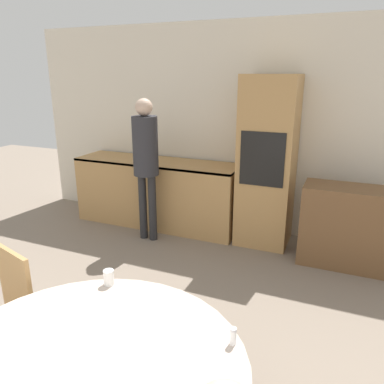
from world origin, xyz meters
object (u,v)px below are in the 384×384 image
at_px(sideboard, 352,227).
at_px(chair_far_left, 5,315).
at_px(cup, 109,277).
at_px(person_standing, 146,154).
at_px(oven_unit, 267,163).

distance_m(sideboard, chair_far_left, 3.30).
xyz_separation_m(chair_far_left, cup, (0.64, 0.24, 0.29)).
distance_m(person_standing, cup, 2.35).
xyz_separation_m(oven_unit, sideboard, (0.99, -0.25, -0.56)).
height_order(oven_unit, chair_far_left, oven_unit).
relative_size(oven_unit, sideboard, 1.90).
bearing_deg(chair_far_left, cup, 36.63).
bearing_deg(sideboard, oven_unit, 165.67).
height_order(sideboard, cup, sideboard).
height_order(oven_unit, person_standing, oven_unit).
xyz_separation_m(person_standing, cup, (0.95, -2.13, -0.27)).
height_order(chair_far_left, cup, chair_far_left).
relative_size(sideboard, cup, 11.08).
xyz_separation_m(sideboard, chair_far_left, (-2.01, -2.62, 0.09)).
relative_size(person_standing, cup, 18.27).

